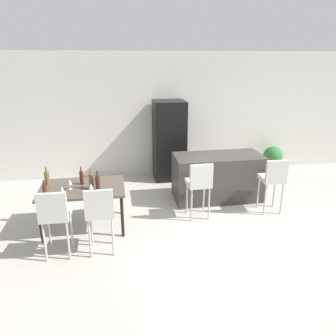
{
  "coord_description": "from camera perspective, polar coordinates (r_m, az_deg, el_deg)",
  "views": [
    {
      "loc": [
        -1.74,
        -4.95,
        2.76
      ],
      "look_at": [
        -0.84,
        0.53,
        0.85
      ],
      "focal_mm": 34.53,
      "sensor_mm": 36.0,
      "label": 1
    }
  ],
  "objects": [
    {
      "name": "bar_chair_middle",
      "position": [
        6.16,
        18.11,
        -1.56
      ],
      "size": [
        0.42,
        0.42,
        1.05
      ],
      "color": "beige",
      "rests_on": "ground_plane"
    },
    {
      "name": "kitchen_island",
      "position": [
        6.62,
        8.73,
        -1.59
      ],
      "size": [
        1.75,
        0.8,
        0.92
      ],
      "primitive_type": "cube",
      "color": "#383330",
      "rests_on": "ground_plane"
    },
    {
      "name": "dining_chair_near",
      "position": [
        4.81,
        -19.38,
        -7.56
      ],
      "size": [
        0.41,
        0.41,
        1.05
      ],
      "color": "beige",
      "rests_on": "ground_plane"
    },
    {
      "name": "back_wall",
      "position": [
        7.96,
        3.48,
        9.47
      ],
      "size": [
        10.0,
        0.12,
        2.9
      ],
      "primitive_type": "cube",
      "color": "beige",
      "rests_on": "ground_plane"
    },
    {
      "name": "wine_bottle_end",
      "position": [
        5.35,
        -13.38,
        -2.22
      ],
      "size": [
        0.07,
        0.07,
        0.34
      ],
      "color": "brown",
      "rests_on": "dining_table"
    },
    {
      "name": "wine_bottle_near",
      "position": [
        5.28,
        -12.3,
        -2.5
      ],
      "size": [
        0.08,
        0.08,
        0.32
      ],
      "color": "#471E19",
      "rests_on": "dining_table"
    },
    {
      "name": "dining_chair_far",
      "position": [
        4.74,
        -11.96,
        -7.29
      ],
      "size": [
        0.4,
        0.4,
        1.05
      ],
      "color": "beige",
      "rests_on": "ground_plane"
    },
    {
      "name": "wine_glass_corner",
      "position": [
        5.15,
        -13.44,
        -3.17
      ],
      "size": [
        0.07,
        0.07,
        0.17
      ],
      "color": "silver",
      "rests_on": "dining_table"
    },
    {
      "name": "wine_glass_right",
      "position": [
        5.42,
        -16.96,
        -2.39
      ],
      "size": [
        0.07,
        0.07,
        0.17
      ],
      "color": "silver",
      "rests_on": "dining_table"
    },
    {
      "name": "refrigerator",
      "position": [
        7.55,
        0.22,
        4.86
      ],
      "size": [
        0.72,
        0.68,
        1.84
      ],
      "primitive_type": "cube",
      "color": "black",
      "rests_on": "ground_plane"
    },
    {
      "name": "bar_chair_left",
      "position": [
        5.68,
        5.56,
        -2.43
      ],
      "size": [
        0.41,
        0.41,
        1.05
      ],
      "color": "beige",
      "rests_on": "ground_plane"
    },
    {
      "name": "wine_bottle_middle",
      "position": [
        5.58,
        -15.01,
        -1.64
      ],
      "size": [
        0.06,
        0.06,
        0.31
      ],
      "color": "#471E19",
      "rests_on": "dining_table"
    },
    {
      "name": "ground_plane",
      "position": [
        5.93,
        8.99,
        -9.01
      ],
      "size": [
        10.0,
        10.0,
        0.0
      ],
      "primitive_type": "plane",
      "color": "#ADA89E"
    },
    {
      "name": "wine_bottle_left",
      "position": [
        5.75,
        -20.59,
        -1.64
      ],
      "size": [
        0.08,
        0.08,
        0.31
      ],
      "color": "brown",
      "rests_on": "dining_table"
    },
    {
      "name": "potted_plant",
      "position": [
        8.51,
        18.01,
        1.89
      ],
      "size": [
        0.47,
        0.47,
        0.67
      ],
      "color": "#38383D",
      "rests_on": "ground_plane"
    },
    {
      "name": "wine_bottle_far",
      "position": [
        5.21,
        -20.92,
        -3.87
      ],
      "size": [
        0.06,
        0.06,
        0.3
      ],
      "color": "#471E19",
      "rests_on": "dining_table"
    },
    {
      "name": "wine_glass_inner",
      "position": [
        5.15,
        -18.2,
        -3.63
      ],
      "size": [
        0.07,
        0.07,
        0.17
      ],
      "color": "silver",
      "rests_on": "dining_table"
    },
    {
      "name": "dining_table",
      "position": [
        5.53,
        -14.84,
        -3.85
      ],
      "size": [
        1.37,
        0.94,
        0.74
      ],
      "color": "#4C4238",
      "rests_on": "ground_plane"
    }
  ]
}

